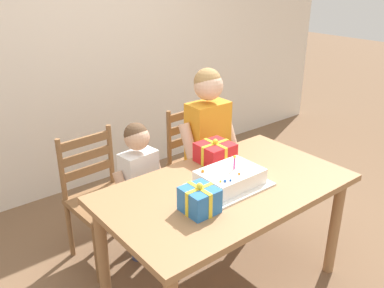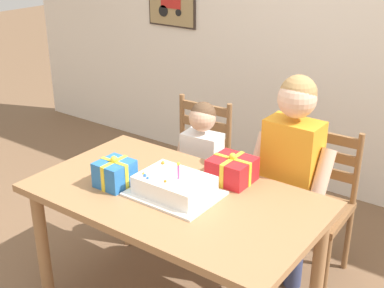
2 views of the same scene
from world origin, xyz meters
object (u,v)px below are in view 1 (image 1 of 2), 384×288
at_px(dining_table, 226,200).
at_px(chair_right, 199,163).
at_px(chair_left, 101,198).
at_px(birthday_cake, 230,178).
at_px(gift_box_red_large, 215,152).
at_px(child_older, 208,136).
at_px(child_younger, 139,180).
at_px(gift_box_beside_cake, 199,200).

distance_m(dining_table, chair_right, 0.92).
xyz_separation_m(chair_left, chair_right, (0.89, 0.00, 0.00)).
xyz_separation_m(birthday_cake, gift_box_red_large, (0.15, 0.30, 0.02)).
distance_m(chair_left, child_older, 0.89).
bearing_deg(child_younger, gift_box_red_large, -36.90).
relative_size(birthday_cake, child_younger, 0.43).
bearing_deg(child_older, chair_right, 68.12).
bearing_deg(gift_box_beside_cake, child_younger, 84.93).
height_order(chair_left, child_younger, child_younger).
relative_size(chair_left, child_older, 0.71).
height_order(chair_right, child_older, child_older).
bearing_deg(gift_box_beside_cake, chair_right, 50.29).
xyz_separation_m(dining_table, gift_box_red_large, (0.16, 0.29, 0.17)).
height_order(gift_box_beside_cake, chair_left, gift_box_beside_cake).
height_order(gift_box_beside_cake, child_younger, child_younger).
bearing_deg(gift_box_red_large, gift_box_beside_cake, -139.40).
bearing_deg(dining_table, birthday_cake, -47.18).
xyz_separation_m(dining_table, chair_right, (0.44, 0.79, -0.19)).
height_order(chair_left, child_older, child_older).
height_order(birthday_cake, chair_left, birthday_cake).
bearing_deg(birthday_cake, chair_left, 119.74).
bearing_deg(child_older, birthday_cake, -120.28).
relative_size(gift_box_red_large, chair_right, 0.24).
distance_m(gift_box_beside_cake, child_younger, 0.74).
bearing_deg(chair_right, birthday_cake, -118.36).
relative_size(birthday_cake, gift_box_red_large, 1.98).
bearing_deg(gift_box_beside_cake, child_older, 46.54).
relative_size(gift_box_beside_cake, child_younger, 0.18).
bearing_deg(gift_box_red_large, chair_left, 140.81).
distance_m(chair_right, child_younger, 0.73).
xyz_separation_m(birthday_cake, gift_box_beside_cake, (-0.31, -0.10, 0.02)).
height_order(birthday_cake, child_younger, child_younger).
height_order(birthday_cake, gift_box_beside_cake, birthday_cake).
relative_size(dining_table, child_younger, 1.46).
bearing_deg(child_older, child_younger, 179.94).
distance_m(chair_left, chair_right, 0.89).
height_order(dining_table, child_younger, child_younger).
relative_size(chair_left, child_younger, 0.89).
relative_size(dining_table, chair_right, 1.63).
distance_m(child_older, child_younger, 0.63).
xyz_separation_m(child_older, child_younger, (-0.61, 0.00, -0.16)).
bearing_deg(birthday_cake, child_younger, 112.59).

